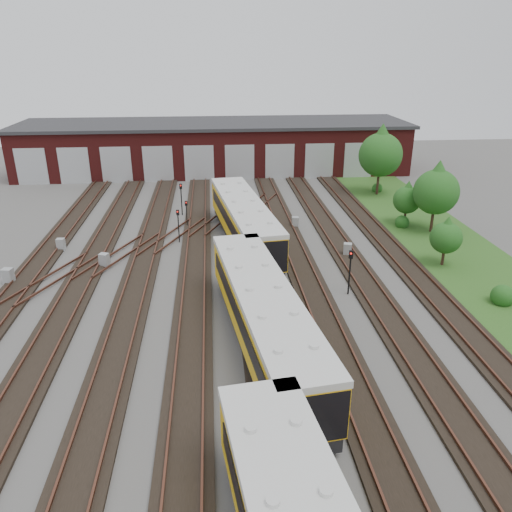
{
  "coord_description": "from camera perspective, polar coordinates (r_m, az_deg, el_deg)",
  "views": [
    {
      "loc": [
        -0.51,
        -27.39,
        15.4
      ],
      "look_at": [
        2.36,
        4.45,
        2.0
      ],
      "focal_mm": 35.0,
      "sensor_mm": 36.0,
      "label": 1
    }
  ],
  "objects": [
    {
      "name": "relay_cabinet_4",
      "position": [
        40.31,
        10.41,
        0.71
      ],
      "size": [
        0.77,
        0.7,
        1.07
      ],
      "primitive_type": "cube",
      "rotation": [
        0.0,
        0.0,
        -0.29
      ],
      "color": "#929597",
      "rests_on": "ground"
    },
    {
      "name": "ground",
      "position": [
        31.42,
        -3.58,
        -6.65
      ],
      "size": [
        120.0,
        120.0,
        0.0
      ],
      "primitive_type": "plane",
      "color": "#4A4845",
      "rests_on": "ground"
    },
    {
      "name": "track_network",
      "position": [
        31.88,
        -3.93,
        -5.98
      ],
      "size": [
        30.4,
        70.0,
        0.33
      ],
      "color": "black",
      "rests_on": "ground"
    },
    {
      "name": "relay_cabinet_2",
      "position": [
        39.34,
        -16.95,
        -0.48
      ],
      "size": [
        0.81,
        0.75,
        1.09
      ],
      "primitive_type": "cube",
      "rotation": [
        0.0,
        0.0,
        -0.38
      ],
      "color": "#929597",
      "rests_on": "ground"
    },
    {
      "name": "signal_mast_2",
      "position": [
        49.74,
        -8.55,
        6.89
      ],
      "size": [
        0.27,
        0.26,
        3.16
      ],
      "rotation": [
        0.0,
        0.0,
        0.14
      ],
      "color": "black",
      "rests_on": "ground"
    },
    {
      "name": "signal_mast_3",
      "position": [
        33.49,
        10.71,
        -1.18
      ],
      "size": [
        0.31,
        0.3,
        3.17
      ],
      "rotation": [
        0.0,
        0.0,
        -0.38
      ],
      "color": "black",
      "rests_on": "ground"
    },
    {
      "name": "tree_1",
      "position": [
        48.3,
        16.91,
        6.51
      ],
      "size": [
        2.53,
        2.53,
        4.2
      ],
      "color": "#352018",
      "rests_on": "ground"
    },
    {
      "name": "maintenance_shed",
      "position": [
        68.46,
        -4.77,
        12.41
      ],
      "size": [
        51.0,
        12.5,
        6.35
      ],
      "color": "#561615",
      "rests_on": "ground"
    },
    {
      "name": "tree_3",
      "position": [
        39.85,
        20.95,
        2.34
      ],
      "size": [
        2.38,
        2.38,
        3.94
      ],
      "color": "#352018",
      "rests_on": "ground"
    },
    {
      "name": "relay_cabinet_1",
      "position": [
        43.74,
        -21.39,
        1.22
      ],
      "size": [
        0.65,
        0.56,
        1.03
      ],
      "primitive_type": "cube",
      "rotation": [
        0.0,
        0.0,
        -0.08
      ],
      "color": "#929597",
      "rests_on": "ground"
    },
    {
      "name": "metro_train",
      "position": [
        26.84,
        0.9,
        -6.98
      ],
      "size": [
        5.13,
        48.9,
        3.44
      ],
      "rotation": [
        0.0,
        0.0,
        0.13
      ],
      "color": "black",
      "rests_on": "ground"
    },
    {
      "name": "signal_mast_1",
      "position": [
        46.24,
        -7.96,
        5.19
      ],
      "size": [
        0.24,
        0.23,
        2.51
      ],
      "rotation": [
        0.0,
        0.0,
        0.27
      ],
      "color": "black",
      "rests_on": "ground"
    },
    {
      "name": "tree_0",
      "position": [
        57.39,
        14.09,
        11.72
      ],
      "size": [
        4.76,
        4.76,
        7.89
      ],
      "color": "#352018",
      "rests_on": "ground"
    },
    {
      "name": "relay_cabinet_0",
      "position": [
        39.08,
        -26.47,
        -2.09
      ],
      "size": [
        0.79,
        0.7,
        1.15
      ],
      "primitive_type": "cube",
      "rotation": [
        0.0,
        0.0,
        -0.21
      ],
      "color": "#929597",
      "rests_on": "ground"
    },
    {
      "name": "bush_1",
      "position": [
        48.08,
        16.37,
        3.93
      ],
      "size": [
        1.29,
        1.29,
        1.29
      ],
      "primitive_type": "sphere",
      "color": "#1C4614",
      "rests_on": "ground"
    },
    {
      "name": "signal_mast_0",
      "position": [
        42.53,
        -8.88,
        3.89
      ],
      "size": [
        0.24,
        0.22,
        2.89
      ],
      "rotation": [
        0.0,
        0.0,
        -0.09
      ],
      "color": "black",
      "rests_on": "ground"
    },
    {
      "name": "grass_verge",
      "position": [
        44.89,
        20.99,
        1.14
      ],
      "size": [
        8.0,
        55.0,
        0.05
      ],
      "primitive_type": "cube",
      "color": "#204A18",
      "rests_on": "ground"
    },
    {
      "name": "bush_0",
      "position": [
        36.01,
        26.41,
        -3.81
      ],
      "size": [
        1.5,
        1.5,
        1.5
      ],
      "primitive_type": "sphere",
      "color": "#1C4614",
      "rests_on": "ground"
    },
    {
      "name": "relay_cabinet_3",
      "position": [
        46.2,
        4.49,
        3.87
      ],
      "size": [
        0.63,
        0.54,
        1.01
      ],
      "primitive_type": "cube",
      "rotation": [
        0.0,
        0.0,
        -0.05
      ],
      "color": "#929597",
      "rests_on": "ground"
    },
    {
      "name": "bush_2",
      "position": [
        59.52,
        13.7,
        7.7
      ],
      "size": [
        1.19,
        1.19,
        1.19
      ],
      "primitive_type": "sphere",
      "color": "#1C4614",
      "rests_on": "ground"
    },
    {
      "name": "tree_2",
      "position": [
        46.57,
        19.97,
        7.46
      ],
      "size": [
        3.94,
        3.94,
        6.53
      ],
      "color": "#352018",
      "rests_on": "ground"
    }
  ]
}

